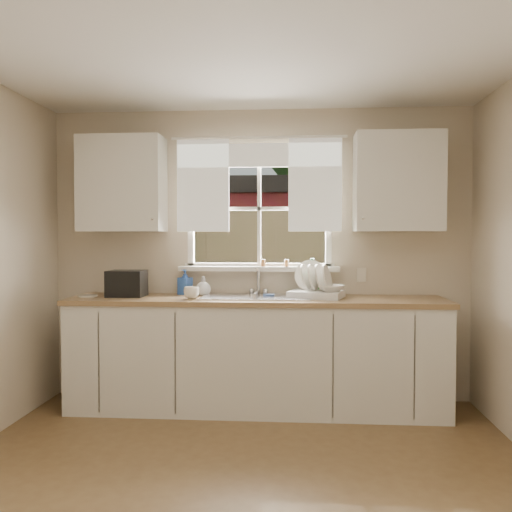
# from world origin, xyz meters

# --- Properties ---
(room_walls) EXTENTS (3.62, 4.02, 2.50)m
(room_walls) POSITION_xyz_m (0.00, -0.07, 1.24)
(room_walls) COLOR beige
(room_walls) RESTS_ON ground
(ceiling) EXTENTS (3.60, 4.00, 0.02)m
(ceiling) POSITION_xyz_m (0.00, 0.00, 2.50)
(ceiling) COLOR silver
(ceiling) RESTS_ON room_walls
(window) EXTENTS (1.38, 0.16, 1.06)m
(window) POSITION_xyz_m (0.00, 2.00, 1.49)
(window) COLOR white
(window) RESTS_ON room_walls
(curtains) EXTENTS (1.50, 0.03, 0.81)m
(curtains) POSITION_xyz_m (0.00, 1.95, 1.93)
(curtains) COLOR white
(curtains) RESTS_ON room_walls
(base_cabinets) EXTENTS (3.00, 0.62, 0.87)m
(base_cabinets) POSITION_xyz_m (0.00, 1.68, 0.43)
(base_cabinets) COLOR silver
(base_cabinets) RESTS_ON ground
(countertop) EXTENTS (3.04, 0.65, 0.04)m
(countertop) POSITION_xyz_m (0.00, 1.68, 0.89)
(countertop) COLOR olive
(countertop) RESTS_ON base_cabinets
(upper_cabinet_left) EXTENTS (0.70, 0.33, 0.80)m
(upper_cabinet_left) POSITION_xyz_m (-1.15, 1.82, 1.85)
(upper_cabinet_left) COLOR silver
(upper_cabinet_left) RESTS_ON room_walls
(upper_cabinet_right) EXTENTS (0.70, 0.33, 0.80)m
(upper_cabinet_right) POSITION_xyz_m (1.15, 1.82, 1.85)
(upper_cabinet_right) COLOR silver
(upper_cabinet_right) RESTS_ON room_walls
(wall_outlet) EXTENTS (0.08, 0.01, 0.12)m
(wall_outlet) POSITION_xyz_m (0.88, 1.99, 1.08)
(wall_outlet) COLOR beige
(wall_outlet) RESTS_ON room_walls
(sill_jars) EXTENTS (0.24, 0.04, 0.06)m
(sill_jars) POSITION_xyz_m (0.14, 1.94, 1.18)
(sill_jars) COLOR brown
(sill_jars) RESTS_ON window
(backyard) EXTENTS (20.00, 10.00, 6.13)m
(backyard) POSITION_xyz_m (0.58, 8.42, 3.46)
(backyard) COLOR #335421
(backyard) RESTS_ON ground
(sink) EXTENTS (0.88, 0.52, 0.40)m
(sink) POSITION_xyz_m (0.00, 1.71, 0.84)
(sink) COLOR #B7B7BC
(sink) RESTS_ON countertop
(dish_rack) EXTENTS (0.49, 0.42, 0.30)m
(dish_rack) POSITION_xyz_m (0.48, 1.73, 0.99)
(dish_rack) COLOR silver
(dish_rack) RESTS_ON countertop
(bowl) EXTENTS (0.24, 0.24, 0.05)m
(bowl) POSITION_xyz_m (0.60, 1.68, 0.99)
(bowl) COLOR silver
(bowl) RESTS_ON dish_rack
(soap_bottle_a) EXTENTS (0.15, 0.15, 0.32)m
(soap_bottle_a) POSITION_xyz_m (0.46, 1.88, 1.07)
(soap_bottle_a) COLOR #2D8C48
(soap_bottle_a) RESTS_ON countertop
(soap_bottle_b) EXTENTS (0.13, 0.13, 0.22)m
(soap_bottle_b) POSITION_xyz_m (-0.63, 1.88, 1.02)
(soap_bottle_b) COLOR #2D56AC
(soap_bottle_b) RESTS_ON countertop
(soap_bottle_c) EXTENTS (0.15, 0.15, 0.16)m
(soap_bottle_c) POSITION_xyz_m (-0.46, 1.83, 0.99)
(soap_bottle_c) COLOR beige
(soap_bottle_c) RESTS_ON countertop
(saucer) EXTENTS (0.16, 0.16, 0.01)m
(saucer) POSITION_xyz_m (-1.40, 1.67, 0.92)
(saucer) COLOR beige
(saucer) RESTS_ON countertop
(cup) EXTENTS (0.13, 0.13, 0.10)m
(cup) POSITION_xyz_m (-0.51, 1.55, 0.96)
(cup) COLOR silver
(cup) RESTS_ON countertop
(black_appliance) EXTENTS (0.30, 0.26, 0.22)m
(black_appliance) POSITION_xyz_m (-1.08, 1.70, 1.02)
(black_appliance) COLOR black
(black_appliance) RESTS_ON countertop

